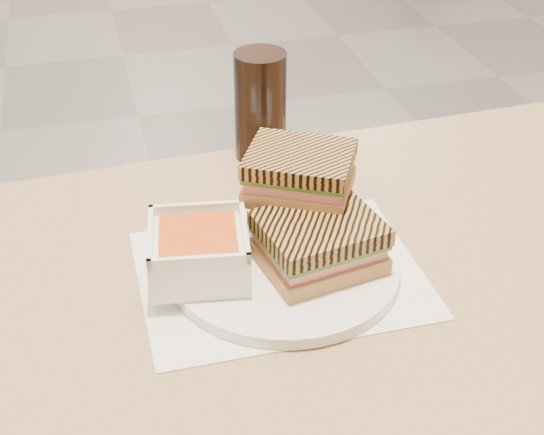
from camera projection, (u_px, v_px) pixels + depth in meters
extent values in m
cube|color=#A47D5D|center=(271.00, 306.00, 0.89)|extent=(1.24, 0.77, 0.03)
cylinder|color=#A47D5D|center=(500.00, 304.00, 1.48)|extent=(0.06, 0.06, 0.72)
cube|color=white|center=(280.00, 274.00, 0.92)|extent=(0.33, 0.25, 0.00)
cylinder|color=white|center=(284.00, 266.00, 0.92)|extent=(0.27, 0.27, 0.01)
cube|color=white|center=(199.00, 255.00, 0.88)|extent=(0.12, 0.12, 0.05)
cube|color=#D05820|center=(198.00, 236.00, 0.87)|extent=(0.10, 0.10, 0.01)
cube|color=white|center=(245.00, 231.00, 0.87)|extent=(0.02, 0.11, 0.01)
cube|color=white|center=(150.00, 236.00, 0.86)|extent=(0.02, 0.11, 0.01)
cube|color=white|center=(197.00, 208.00, 0.91)|extent=(0.11, 0.02, 0.01)
cube|color=white|center=(199.00, 262.00, 0.82)|extent=(0.11, 0.02, 0.01)
cube|color=#B08649|center=(318.00, 256.00, 0.90)|extent=(0.15, 0.13, 0.02)
cube|color=#DC7580|center=(319.00, 244.00, 0.90)|extent=(0.14, 0.12, 0.01)
cube|color=#386B23|center=(319.00, 237.00, 0.89)|extent=(0.15, 0.13, 0.01)
cube|color=olive|center=(320.00, 228.00, 0.88)|extent=(0.15, 0.13, 0.02)
cube|color=#B08649|center=(299.00, 186.00, 0.94)|extent=(0.16, 0.15, 0.02)
cube|color=#DC7580|center=(299.00, 175.00, 0.93)|extent=(0.14, 0.14, 0.01)
cube|color=#386B23|center=(300.00, 168.00, 0.93)|extent=(0.15, 0.14, 0.01)
cube|color=olive|center=(300.00, 159.00, 0.92)|extent=(0.16, 0.15, 0.02)
cylinder|color=black|center=(260.00, 106.00, 1.12)|extent=(0.07, 0.07, 0.16)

